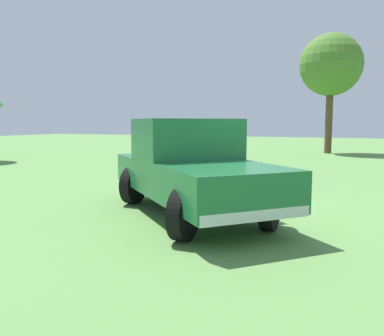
% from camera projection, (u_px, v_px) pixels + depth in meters
% --- Properties ---
extents(ground_plane, '(80.00, 80.00, 0.00)m').
position_uv_depth(ground_plane, '(218.00, 209.00, 8.14)').
color(ground_plane, '#5B8C47').
extents(pickup_truck, '(4.52, 4.61, 1.82)m').
position_uv_depth(pickup_truck, '(190.00, 165.00, 7.65)').
color(pickup_truck, black).
rests_on(pickup_truck, ground_plane).
extents(person_bystander, '(0.41, 0.41, 1.76)m').
position_uv_depth(person_bystander, '(176.00, 146.00, 12.96)').
color(person_bystander, navy).
rests_on(person_bystander, ground_plane).
extents(tree_far_center, '(3.44, 3.44, 6.64)m').
position_uv_depth(tree_far_center, '(331.00, 65.00, 22.21)').
color(tree_far_center, brown).
rests_on(tree_far_center, ground_plane).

